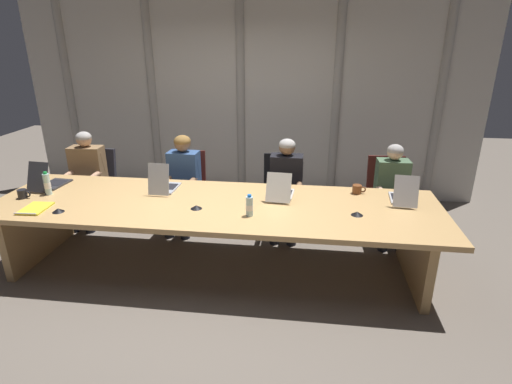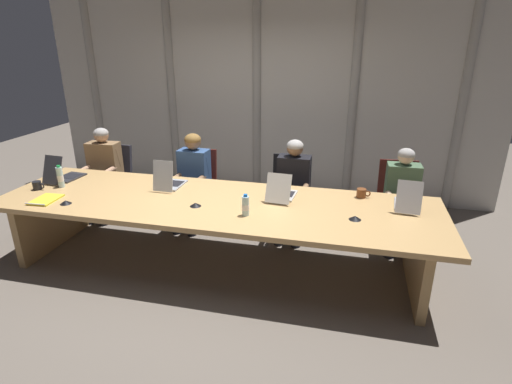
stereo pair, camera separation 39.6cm
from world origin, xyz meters
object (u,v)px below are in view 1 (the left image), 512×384
at_px(office_chair_center, 281,202).
at_px(office_chair_left_mid, 188,198).
at_px(conference_mic_left_side, 58,210).
at_px(laptop_center, 280,192).
at_px(office_chair_left_end, 97,194).
at_px(conference_mic_right_side, 357,213).
at_px(person_center, 286,183).
at_px(person_left_mid, 182,178).
at_px(laptop_right_mid, 403,196).
at_px(water_bottle_secondary, 249,206).
at_px(conference_mic_middle, 196,207).
at_px(office_chair_right_mid, 385,207).
at_px(laptop_left_mid, 164,185).
at_px(spiral_notepad, 35,208).
at_px(coffee_mug_near, 23,194).
at_px(coffee_mug_far, 357,189).
at_px(person_right_mid, 392,189).
at_px(laptop_left_end, 49,182).
at_px(water_bottle_primary, 47,184).
at_px(person_left_end, 86,174).

bearing_deg(office_chair_center, office_chair_left_mid, -95.80).
bearing_deg(conference_mic_left_side, laptop_center, 17.55).
bearing_deg(laptop_center, office_chair_left_mid, 61.02).
bearing_deg(office_chair_left_end, conference_mic_right_side, 73.27).
distance_m(office_chair_left_mid, person_center, 1.30).
height_order(office_chair_left_end, person_left_mid, person_left_mid).
bearing_deg(laptop_right_mid, conference_mic_left_side, 106.18).
xyz_separation_m(office_chair_left_mid, conference_mic_left_side, (-0.80, -1.44, 0.41)).
relative_size(water_bottle_secondary, conference_mic_middle, 1.87).
xyz_separation_m(laptop_center, conference_mic_middle, (-0.77, -0.40, -0.04)).
height_order(laptop_center, person_center, person_center).
height_order(office_chair_right_mid, conference_mic_right_side, office_chair_right_mid).
bearing_deg(laptop_left_mid, laptop_right_mid, -88.62).
bearing_deg(spiral_notepad, water_bottle_secondary, -0.09).
bearing_deg(conference_mic_right_side, coffee_mug_near, 179.99).
distance_m(office_chair_center, coffee_mug_far, 1.11).
relative_size(coffee_mug_far, spiral_notepad, 0.44).
bearing_deg(laptop_left_mid, water_bottle_secondary, -116.36).
bearing_deg(coffee_mug_near, person_right_mid, 14.72).
distance_m(laptop_left_end, coffee_mug_near, 0.34).
height_order(laptop_left_mid, conference_mic_middle, laptop_left_mid).
height_order(laptop_left_mid, conference_mic_right_side, laptop_left_mid).
distance_m(office_chair_right_mid, water_bottle_primary, 3.78).
bearing_deg(conference_mic_middle, person_center, 53.09).
relative_size(office_chair_center, conference_mic_right_side, 8.27).
bearing_deg(laptop_left_mid, person_right_mid, -74.51).
relative_size(office_chair_center, water_bottle_secondary, 4.43).
relative_size(laptop_left_end, person_right_mid, 0.42).
bearing_deg(conference_mic_right_side, laptop_right_mid, 38.83).
distance_m(office_chair_right_mid, water_bottle_secondary, 2.01).
relative_size(office_chair_left_mid, office_chair_right_mid, 0.98).
relative_size(office_chair_center, person_right_mid, 0.81).
xyz_separation_m(laptop_center, conference_mic_left_side, (-2.03, -0.64, -0.04)).
xyz_separation_m(office_chair_left_end, water_bottle_primary, (0.08, -1.03, 0.50)).
height_order(person_left_end, water_bottle_primary, person_left_end).
distance_m(office_chair_center, conference_mic_right_side, 1.45).
bearing_deg(conference_mic_middle, person_left_mid, 113.88).
bearing_deg(laptop_right_mid, conference_mic_right_side, 133.41).
relative_size(water_bottle_secondary, coffee_mug_far, 1.46).
bearing_deg(spiral_notepad, coffee_mug_far, 11.62).
height_order(person_center, person_right_mid, person_center).
distance_m(water_bottle_primary, water_bottle_secondary, 2.16).
height_order(laptop_center, conference_mic_middle, laptop_center).
height_order(conference_mic_middle, conference_mic_right_side, same).
xyz_separation_m(laptop_center, person_left_end, (-2.48, 0.65, -0.12)).
relative_size(laptop_center, person_right_mid, 0.39).
bearing_deg(person_left_mid, person_center, 92.52).
bearing_deg(person_left_end, coffee_mug_far, 78.56).
distance_m(office_chair_center, conference_mic_middle, 1.47).
xyz_separation_m(laptop_left_mid, office_chair_left_end, (-1.23, 0.78, -0.45)).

